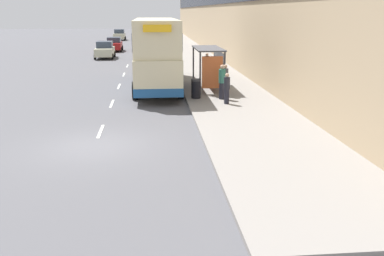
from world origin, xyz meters
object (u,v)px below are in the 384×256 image
(car_2, at_px, (114,44))
(litter_bin, at_px, (196,89))
(double_decker_bus_near, at_px, (156,52))
(pedestrian_at_shelter, at_px, (225,80))
(pedestrian_2, at_px, (222,82))
(car_1, at_px, (119,35))
(pedestrian_1, at_px, (227,88))
(car_0, at_px, (105,50))
(pedestrian_3, at_px, (207,65))
(bus_shelter, at_px, (212,61))

(car_2, bearing_deg, litter_bin, 102.55)
(car_2, bearing_deg, double_decker_bus_near, 100.20)
(car_2, height_order, litter_bin, car_2)
(pedestrian_at_shelter, relative_size, pedestrian_2, 0.95)
(double_decker_bus_near, bearing_deg, car_1, 96.66)
(car_1, relative_size, litter_bin, 3.67)
(pedestrian_1, distance_m, pedestrian_2, 1.28)
(car_0, distance_m, pedestrian_at_shelter, 23.97)
(car_0, xyz_separation_m, pedestrian_1, (8.60, -24.33, 0.09))
(car_2, height_order, pedestrian_3, pedestrian_3)
(double_decker_bus_near, height_order, pedestrian_1, double_decker_bus_near)
(bus_shelter, bearing_deg, double_decker_bus_near, 155.39)
(car_2, height_order, pedestrian_1, pedestrian_1)
(double_decker_bus_near, bearing_deg, car_0, 105.47)
(pedestrian_1, height_order, pedestrian_2, pedestrian_2)
(pedestrian_2, xyz_separation_m, litter_bin, (-1.37, 0.38, -0.42))
(pedestrian_3, xyz_separation_m, litter_bin, (-1.56, -7.42, -0.37))
(pedestrian_at_shelter, distance_m, pedestrian_2, 0.85)
(bus_shelter, bearing_deg, litter_bin, -114.31)
(pedestrian_1, bearing_deg, car_1, 99.61)
(car_0, height_order, pedestrian_1, car_0)
(pedestrian_1, xyz_separation_m, litter_bin, (-1.42, 1.65, -0.28))
(double_decker_bus_near, distance_m, pedestrian_2, 5.87)
(pedestrian_2, distance_m, litter_bin, 1.48)
(car_2, height_order, pedestrian_2, pedestrian_2)
(pedestrian_2, bearing_deg, car_0, 110.35)
(pedestrian_at_shelter, distance_m, litter_bin, 1.76)
(pedestrian_at_shelter, distance_m, pedestrian_3, 7.01)
(double_decker_bus_near, distance_m, pedestrian_1, 6.95)
(double_decker_bus_near, xyz_separation_m, car_1, (-5.57, 47.70, -1.40))
(pedestrian_at_shelter, xyz_separation_m, pedestrian_2, (-0.30, -0.79, 0.04))
(pedestrian_at_shelter, bearing_deg, litter_bin, -166.11)
(pedestrian_3, bearing_deg, pedestrian_2, -91.41)
(car_0, distance_m, litter_bin, 23.80)
(bus_shelter, xyz_separation_m, car_1, (-8.87, 49.21, -0.99))
(double_decker_bus_near, height_order, pedestrian_3, double_decker_bus_near)
(litter_bin, bearing_deg, double_decker_bus_near, 116.21)
(pedestrian_at_shelter, bearing_deg, pedestrian_3, 90.90)
(litter_bin, bearing_deg, pedestrian_at_shelter, 13.89)
(car_0, xyz_separation_m, litter_bin, (7.18, -22.68, -0.19))
(car_1, bearing_deg, car_2, 92.12)
(car_2, relative_size, pedestrian_2, 2.17)
(bus_shelter, xyz_separation_m, pedestrian_1, (0.19, -4.35, -0.92))
(pedestrian_3, bearing_deg, double_decker_bus_near, -138.60)
(car_1, distance_m, car_2, 21.09)
(pedestrian_at_shelter, relative_size, pedestrian_3, 1.01)
(double_decker_bus_near, xyz_separation_m, pedestrian_at_shelter, (3.75, -3.80, -1.24))
(pedestrian_at_shelter, xyz_separation_m, pedestrian_3, (-0.11, 7.01, -0.01))
(pedestrian_1, distance_m, litter_bin, 2.19)
(pedestrian_at_shelter, xyz_separation_m, pedestrian_1, (-0.26, -2.06, -0.10))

